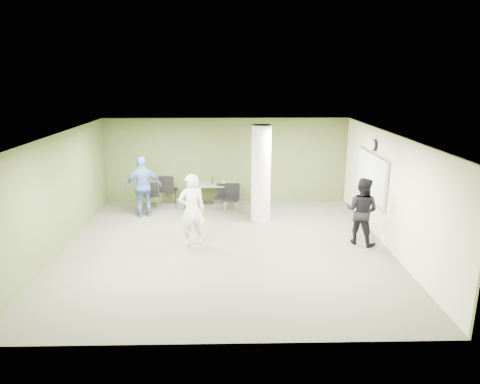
{
  "coord_description": "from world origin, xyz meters",
  "views": [
    {
      "loc": [
        0.13,
        -9.94,
        4.15
      ],
      "look_at": [
        0.37,
        1.0,
        1.14
      ],
      "focal_mm": 32.0,
      "sensor_mm": 36.0,
      "label": 1
    }
  ],
  "objects_px": {
    "chair_back_left": "(151,193)",
    "folding_table": "(212,185)",
    "man_black": "(362,211)",
    "man_blue": "(144,187)",
    "woman_white": "(192,210)"
  },
  "relations": [
    {
      "from": "man_black",
      "to": "man_blue",
      "type": "bearing_deg",
      "value": 15.51
    },
    {
      "from": "woman_white",
      "to": "man_blue",
      "type": "relative_size",
      "value": 1.0
    },
    {
      "from": "chair_back_left",
      "to": "woman_white",
      "type": "xyz_separation_m",
      "value": [
        1.56,
        -3.05,
        0.41
      ]
    },
    {
      "from": "chair_back_left",
      "to": "man_black",
      "type": "distance_m",
      "value": 6.55
    },
    {
      "from": "folding_table",
      "to": "man_blue",
      "type": "relative_size",
      "value": 0.87
    },
    {
      "from": "chair_back_left",
      "to": "woman_white",
      "type": "distance_m",
      "value": 3.45
    },
    {
      "from": "chair_back_left",
      "to": "folding_table",
      "type": "bearing_deg",
      "value": 167.85
    },
    {
      "from": "woman_white",
      "to": "folding_table",
      "type": "bearing_deg",
      "value": -115.55
    },
    {
      "from": "man_blue",
      "to": "woman_white",
      "type": "bearing_deg",
      "value": 108.44
    },
    {
      "from": "folding_table",
      "to": "man_blue",
      "type": "distance_m",
      "value": 2.23
    },
    {
      "from": "chair_back_left",
      "to": "man_black",
      "type": "xyz_separation_m",
      "value": [
        5.8,
        -3.03,
        0.35
      ]
    },
    {
      "from": "folding_table",
      "to": "woman_white",
      "type": "distance_m",
      "value": 3.32
    },
    {
      "from": "chair_back_left",
      "to": "man_black",
      "type": "bearing_deg",
      "value": 132.87
    },
    {
      "from": "folding_table",
      "to": "chair_back_left",
      "type": "relative_size",
      "value": 1.82
    },
    {
      "from": "folding_table",
      "to": "man_black",
      "type": "xyz_separation_m",
      "value": [
        3.9,
        -3.28,
        0.16
      ]
    }
  ]
}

